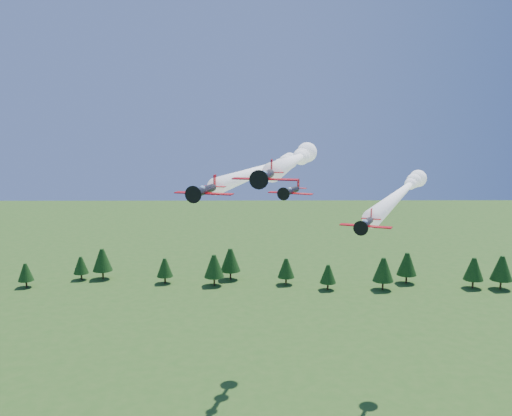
{
  "coord_description": "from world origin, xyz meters",
  "views": [
    {
      "loc": [
        -3.35,
        -76.04,
        57.09
      ],
      "look_at": [
        -2.79,
        0.0,
        44.51
      ],
      "focal_mm": 40.0,
      "sensor_mm": 36.0,
      "label": 1
    }
  ],
  "objects_px": {
    "plane_left": "(267,168)",
    "plane_slot": "(291,191)",
    "plane_lead": "(295,160)",
    "plane_right": "(403,191)"
  },
  "relations": [
    {
      "from": "plane_left",
      "to": "plane_slot",
      "type": "xyz_separation_m",
      "value": [
        3.03,
        -26.01,
        -1.0
      ]
    },
    {
      "from": "plane_lead",
      "to": "plane_left",
      "type": "relative_size",
      "value": 0.74
    },
    {
      "from": "plane_lead",
      "to": "plane_slot",
      "type": "xyz_separation_m",
      "value": [
        -1.08,
        -7.09,
        -4.16
      ]
    },
    {
      "from": "plane_lead",
      "to": "plane_right",
      "type": "height_order",
      "value": "plane_lead"
    },
    {
      "from": "plane_slot",
      "to": "plane_left",
      "type": "bearing_deg",
      "value": 119.3
    },
    {
      "from": "plane_left",
      "to": "plane_slot",
      "type": "relative_size",
      "value": 7.95
    },
    {
      "from": "plane_left",
      "to": "plane_right",
      "type": "xyz_separation_m",
      "value": [
        24.48,
        -8.57,
        -3.43
      ]
    },
    {
      "from": "plane_left",
      "to": "plane_right",
      "type": "distance_m",
      "value": 26.16
    },
    {
      "from": "plane_right",
      "to": "plane_lead",
      "type": "bearing_deg",
      "value": -130.59
    },
    {
      "from": "plane_right",
      "to": "plane_left",
      "type": "bearing_deg",
      "value": -176.8
    }
  ]
}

